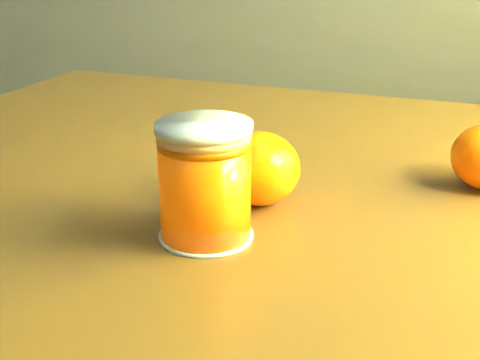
# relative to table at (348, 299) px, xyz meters

# --- Properties ---
(kitchen_counter) EXTENTS (3.15, 0.60, 0.90)m
(kitchen_counter) POSITION_rel_table_xyz_m (-0.95, 1.39, -0.27)
(kitchen_counter) COLOR #4A4A4F
(kitchen_counter) RESTS_ON ground
(table) EXTENTS (1.22, 0.97, 0.82)m
(table) POSITION_rel_table_xyz_m (0.00, 0.00, 0.00)
(table) COLOR brown
(table) RESTS_ON ground
(juice_glass) EXTENTS (0.07, 0.07, 0.09)m
(juice_glass) POSITION_rel_table_xyz_m (-0.11, -0.10, 0.15)
(juice_glass) COLOR #FF5C05
(juice_glass) RESTS_ON table
(orange_front) EXTENTS (0.09, 0.09, 0.06)m
(orange_front) POSITION_rel_table_xyz_m (-0.08, -0.03, 0.14)
(orange_front) COLOR #FF6805
(orange_front) RESTS_ON table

